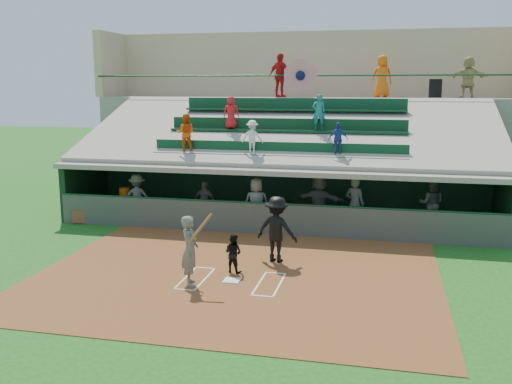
% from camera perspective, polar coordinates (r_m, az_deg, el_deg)
% --- Properties ---
extents(ground, '(100.00, 100.00, 0.00)m').
position_cam_1_polar(ground, '(15.47, -2.43, -8.95)').
color(ground, '#195518').
rests_on(ground, ground).
extents(dirt_slab, '(11.00, 9.00, 0.02)m').
position_cam_1_polar(dirt_slab, '(15.92, -1.96, -8.33)').
color(dirt_slab, brown).
rests_on(dirt_slab, ground).
extents(home_plate, '(0.43, 0.43, 0.03)m').
position_cam_1_polar(home_plate, '(15.46, -2.43, -8.83)').
color(home_plate, white).
rests_on(home_plate, dirt_slab).
extents(batters_box_chalk, '(2.65, 1.85, 0.01)m').
position_cam_1_polar(batters_box_chalk, '(15.46, -2.43, -8.87)').
color(batters_box_chalk, white).
rests_on(batters_box_chalk, dirt_slab).
extents(dugout_floor, '(16.00, 3.50, 0.04)m').
position_cam_1_polar(dugout_floor, '(21.78, 2.23, -3.07)').
color(dugout_floor, gray).
rests_on(dugout_floor, ground).
extents(concourse_slab, '(20.00, 3.00, 4.60)m').
position_cam_1_polar(concourse_slab, '(27.97, 4.82, 4.71)').
color(concourse_slab, gray).
rests_on(concourse_slab, ground).
extents(grandstand, '(20.40, 10.40, 7.80)m').
position_cam_1_polar(grandstand, '(25.04, 3.84, 3.93)').
color(grandstand, '#484D48').
rests_on(grandstand, ground).
extents(batter_at_plate, '(0.97, 0.82, 1.95)m').
position_cam_1_polar(batter_at_plate, '(15.01, -6.63, -5.80)').
color(batter_at_plate, '#545752').
rests_on(batter_at_plate, dirt_slab).
extents(catcher, '(0.63, 0.55, 1.09)m').
position_cam_1_polar(catcher, '(16.02, -2.29, -6.12)').
color(catcher, black).
rests_on(catcher, dirt_slab).
extents(home_umpire, '(1.39, 0.99, 1.96)m').
position_cam_1_polar(home_umpire, '(16.87, 2.09, -3.73)').
color(home_umpire, black).
rests_on(home_umpire, dirt_slab).
extents(dugout_bench, '(15.16, 6.34, 0.48)m').
position_cam_1_polar(dugout_bench, '(22.92, 2.45, -1.71)').
color(dugout_bench, brown).
rests_on(dugout_bench, dugout_floor).
extents(white_table, '(0.98, 0.80, 0.78)m').
position_cam_1_polar(white_table, '(22.97, -13.03, -1.57)').
color(white_table, white).
rests_on(white_table, dugout_floor).
extents(water_cooler, '(0.42, 0.42, 0.42)m').
position_cam_1_polar(water_cooler, '(22.86, -12.98, -0.10)').
color(water_cooler, '#D15E0C').
rests_on(water_cooler, white_table).
extents(dugout_player_a, '(1.28, 0.95, 1.76)m').
position_cam_1_polar(dugout_player_a, '(22.53, -11.77, -0.48)').
color(dugout_player_a, '#61635E').
rests_on(dugout_player_a, dugout_floor).
extents(dugout_player_b, '(0.97, 0.54, 1.57)m').
position_cam_1_polar(dugout_player_b, '(21.73, -5.12, -0.96)').
color(dugout_player_b, '#5D615B').
rests_on(dugout_player_b, dugout_floor).
extents(dugout_player_c, '(1.01, 0.76, 1.87)m').
position_cam_1_polar(dugout_player_c, '(20.54, 0.05, -1.18)').
color(dugout_player_c, '#5A5D58').
rests_on(dugout_player_c, dugout_floor).
extents(dugout_player_d, '(1.87, 0.90, 1.94)m').
position_cam_1_polar(dugout_player_d, '(20.97, 6.34, -0.90)').
color(dugout_player_d, '#585A55').
rests_on(dugout_player_d, dugout_floor).
extents(dugout_player_e, '(0.82, 0.69, 1.93)m').
position_cam_1_polar(dugout_player_e, '(20.64, 9.85, -1.19)').
color(dugout_player_e, '#575A55').
rests_on(dugout_player_e, dugout_floor).
extents(dugout_player_f, '(0.96, 0.78, 1.85)m').
position_cam_1_polar(dugout_player_f, '(21.55, 17.12, -1.11)').
color(dugout_player_f, '#555853').
rests_on(dugout_player_f, dugout_floor).
extents(trash_bin, '(0.56, 0.56, 0.84)m').
position_cam_1_polar(trash_bin, '(26.70, 17.50, 9.82)').
color(trash_bin, black).
rests_on(trash_bin, concourse_slab).
extents(concourse_staff_a, '(1.28, 0.90, 2.02)m').
position_cam_1_polar(concourse_staff_a, '(26.77, 2.46, 11.56)').
color(concourse_staff_a, red).
rests_on(concourse_staff_a, concourse_slab).
extents(concourse_staff_b, '(1.06, 0.81, 1.92)m').
position_cam_1_polar(concourse_staff_b, '(27.11, 12.49, 11.21)').
color(concourse_staff_b, orange).
rests_on(concourse_staff_b, concourse_slab).
extents(concourse_staff_c, '(1.70, 0.56, 1.83)m').
position_cam_1_polar(concourse_staff_c, '(27.30, 20.44, 10.70)').
color(concourse_staff_c, tan).
rests_on(concourse_staff_c, concourse_slab).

